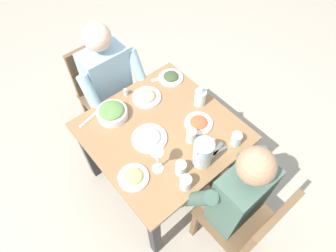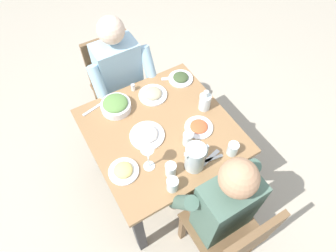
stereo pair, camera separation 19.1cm
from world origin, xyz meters
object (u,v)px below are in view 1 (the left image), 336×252
chair_near (247,223)px  water_glass_by_pitcher (191,136)px  dining_table (162,140)px  diner_far (115,90)px  plate_yoghurt (150,138)px  plate_beans (147,96)px  water_glass_far_left (181,168)px  diner_near (226,189)px  plate_fries (133,177)px  water_pitcher (203,153)px  chair_far (104,88)px  salt_shaker (126,92)px  salad_bowl (112,112)px  oil_carafe (200,98)px  water_glass_near_left (186,183)px  plate_rice_curry (199,123)px  wine_glass (157,157)px  plate_dolmas (171,77)px

chair_near → water_glass_by_pitcher: bearing=85.6°
dining_table → water_glass_by_pitcher: bearing=-62.7°
diner_far → water_glass_by_pitcher: diner_far is taller
plate_yoghurt → water_glass_by_pitcher: (0.19, -0.17, 0.03)m
plate_beans → water_glass_far_left: size_ratio=2.26×
dining_table → diner_near: bearing=-85.1°
plate_fries → water_pitcher: bearing=-24.5°
chair_far → water_glass_far_left: chair_far is taller
plate_beans → salt_shaker: salt_shaker is taller
salad_bowl → plate_fries: size_ratio=1.13×
salad_bowl → plate_yoghurt: bearing=-76.3°
oil_carafe → water_glass_near_left: bearing=-141.3°
plate_yoghurt → plate_beans: size_ratio=1.11×
chair_far → water_glass_near_left: bearing=-96.8°
plate_yoghurt → water_glass_near_left: water_glass_near_left is taller
dining_table → plate_fries: (-0.34, -0.15, 0.13)m
water_glass_near_left → salt_shaker: bearing=79.2°
water_glass_by_pitcher → oil_carafe: (0.26, 0.18, 0.01)m
chair_near → diner_near: bearing=90.0°
water_pitcher → salad_bowl: size_ratio=0.92×
diner_near → diner_far: size_ratio=1.00×
plate_yoghurt → plate_rice_curry: 0.34m
water_glass_by_pitcher → plate_rice_curry: bearing=25.0°
diner_near → wine_glass: bearing=125.2°
salad_bowl → wine_glass: wine_glass is taller
water_pitcher → oil_carafe: 0.46m
chair_far → oil_carafe: 0.86m
diner_near → salad_bowl: size_ratio=5.67×
chair_near → plate_yoghurt: size_ratio=3.86×
plate_fries → plate_rice_curry: 0.56m
water_glass_by_pitcher → wine_glass: size_ratio=0.49×
plate_beans → salt_shaker: size_ratio=3.77×
oil_carafe → plate_dolmas: bearing=89.0°
water_pitcher → salt_shaker: 0.74m
salad_bowl → plate_beans: (0.27, -0.02, -0.02)m
water_glass_near_left → water_glass_by_pitcher: bearing=41.6°
diner_near → chair_near: bearing=-90.0°
diner_near → diner_far: bearing=93.1°
salad_bowl → water_glass_near_left: same height
plate_beans → diner_near: bearing=-93.4°
water_glass_near_left → dining_table: bearing=69.2°
salad_bowl → plate_yoghurt: size_ratio=0.91×
water_pitcher → water_glass_far_left: size_ratio=2.11×
water_glass_by_pitcher → salt_shaker: 0.59m
water_glass_by_pitcher → wine_glass: (-0.29, -0.02, 0.09)m
chair_far → plate_yoghurt: chair_far is taller
water_glass_far_left → oil_carafe: 0.55m
plate_rice_curry → water_glass_far_left: bearing=-150.5°
chair_near → water_glass_by_pitcher: 0.63m
plate_rice_curry → dining_table: bearing=151.7°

